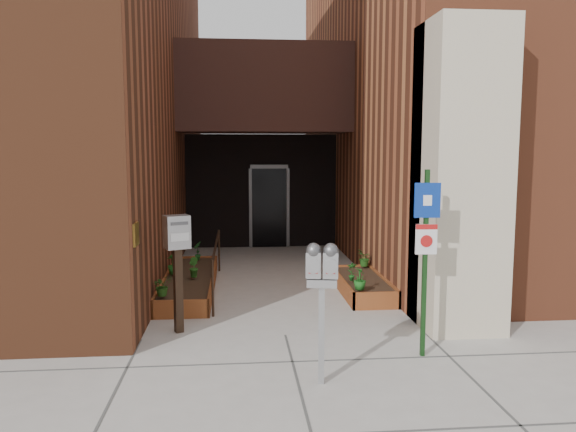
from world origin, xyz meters
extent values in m
plane|color=#9E9991|center=(0.00, 0.00, 0.00)|extent=(80.00, 80.00, 0.00)
cube|color=brown|center=(-6.00, 6.70, 5.00)|extent=(8.00, 14.60, 10.00)
cube|color=brown|center=(6.00, 7.15, 5.00)|extent=(8.00, 13.70, 10.00)
cube|color=beige|center=(2.55, 0.20, 2.20)|extent=(1.10, 1.20, 4.40)
cube|color=black|center=(0.00, 6.00, 4.00)|extent=(4.20, 2.00, 2.00)
cube|color=black|center=(0.00, 7.40, 1.50)|extent=(4.00, 0.30, 3.00)
cube|color=black|center=(0.20, 7.22, 1.05)|extent=(0.90, 0.06, 2.10)
cube|color=#B79338|center=(-1.99, -0.20, 1.50)|extent=(0.04, 0.30, 0.30)
cube|color=brown|center=(-1.55, 0.92, 0.15)|extent=(0.90, 0.04, 0.30)
cube|color=brown|center=(-1.55, 4.48, 0.15)|extent=(0.90, 0.04, 0.30)
cube|color=brown|center=(-1.98, 2.70, 0.15)|extent=(0.04, 3.60, 0.30)
cube|color=brown|center=(-1.12, 2.70, 0.15)|extent=(0.04, 3.60, 0.30)
cube|color=black|center=(-1.55, 2.70, 0.13)|extent=(0.82, 3.52, 0.26)
cube|color=brown|center=(1.60, 1.12, 0.15)|extent=(0.80, 0.04, 0.30)
cube|color=brown|center=(1.60, 3.28, 0.15)|extent=(0.80, 0.04, 0.30)
cube|color=brown|center=(1.22, 2.20, 0.15)|extent=(0.04, 2.20, 0.30)
cube|color=brown|center=(1.98, 2.20, 0.15)|extent=(0.04, 2.20, 0.30)
cube|color=black|center=(1.60, 2.20, 0.13)|extent=(0.72, 2.12, 0.26)
cylinder|color=black|center=(-1.05, 1.00, 0.45)|extent=(0.04, 0.04, 0.90)
cylinder|color=black|center=(-1.05, 4.30, 0.45)|extent=(0.04, 0.04, 0.90)
cylinder|color=black|center=(-1.05, 2.65, 0.88)|extent=(0.04, 3.30, 0.04)
cube|color=#959698|center=(0.26, -1.65, 0.55)|extent=(0.08, 0.08, 1.10)
cube|color=#959698|center=(0.26, -1.65, 1.15)|extent=(0.35, 0.19, 0.09)
cube|color=#959698|center=(0.17, -1.63, 1.35)|extent=(0.18, 0.14, 0.29)
sphere|color=#59595B|center=(0.17, -1.63, 1.51)|extent=(0.16, 0.16, 0.16)
cube|color=white|center=(0.16, -1.69, 1.37)|extent=(0.10, 0.02, 0.06)
cube|color=#B21414|center=(0.16, -1.69, 1.28)|extent=(0.10, 0.02, 0.03)
cube|color=#959698|center=(0.35, -1.67, 1.35)|extent=(0.18, 0.14, 0.29)
sphere|color=#59595B|center=(0.35, -1.67, 1.51)|extent=(0.16, 0.16, 0.16)
cube|color=white|center=(0.34, -1.72, 1.37)|extent=(0.10, 0.02, 0.06)
cube|color=#B21414|center=(0.34, -1.72, 1.28)|extent=(0.10, 0.02, 0.03)
cube|color=#143513|center=(1.67, -0.93, 1.18)|extent=(0.06, 0.06, 2.36)
cube|color=navy|center=(1.67, -0.97, 1.99)|extent=(0.32, 0.04, 0.43)
cube|color=white|center=(1.67, -0.97, 1.99)|extent=(0.11, 0.02, 0.13)
cube|color=white|center=(1.67, -0.97, 1.50)|extent=(0.27, 0.04, 0.38)
cube|color=#B21414|center=(1.67, -0.97, 1.66)|extent=(0.27, 0.03, 0.06)
cylinder|color=#B21414|center=(1.67, -0.98, 1.48)|extent=(0.15, 0.02, 0.15)
cube|color=black|center=(-1.51, 0.29, 0.61)|extent=(0.15, 0.15, 1.23)
cube|color=#B2B2B4|center=(-1.51, 0.29, 1.45)|extent=(0.41, 0.36, 0.47)
cube|color=#59595B|center=(-1.45, 0.17, 1.59)|extent=(0.23, 0.11, 0.04)
cube|color=white|center=(-1.45, 0.17, 1.40)|extent=(0.25, 0.12, 0.11)
imported|color=#245016|center=(-1.85, 1.20, 0.47)|extent=(0.42, 0.42, 0.33)
imported|color=#245E1A|center=(-1.46, 2.48, 0.48)|extent=(0.27, 0.27, 0.36)
imported|color=#1D5F1B|center=(-1.85, 2.76, 0.50)|extent=(0.31, 0.31, 0.39)
imported|color=#18561E|center=(-1.49, 4.07, 0.49)|extent=(0.25, 0.25, 0.39)
imported|color=#1A5A19|center=(1.35, 1.30, 0.48)|extent=(0.22, 0.22, 0.37)
imported|color=#1A5D1C|center=(1.35, 1.93, 0.47)|extent=(0.18, 0.18, 0.33)
imported|color=#1F4F16|center=(1.85, 3.10, 0.47)|extent=(0.31, 0.31, 0.34)
camera|label=1|loc=(-0.66, -7.62, 2.61)|focal=35.00mm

